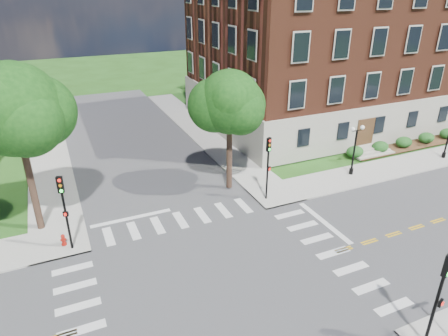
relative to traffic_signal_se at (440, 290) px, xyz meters
name	(u,v)px	position (x,y,z in m)	size (l,w,h in m)	color
ground	(223,287)	(-6.66, 7.12, -3.19)	(160.00, 160.00, 0.00)	#234814
road_ew	(223,287)	(-6.66, 7.12, -3.18)	(90.00, 12.00, 0.01)	#3D3D3F
road_ns	(223,287)	(-6.66, 7.12, -3.18)	(12.00, 90.00, 0.01)	#3D3D3F
sidewalk_ne	(302,145)	(8.72, 22.49, -3.13)	(34.00, 34.00, 0.12)	#9E9B93
crosswalk_east	(333,253)	(0.54, 7.12, -3.19)	(2.20, 10.20, 0.02)	silver
stop_bar_east	(324,222)	(2.14, 10.12, -3.19)	(0.40, 5.50, 0.00)	silver
main_building	(339,46)	(17.34, 29.11, 5.15)	(30.60, 22.40, 16.50)	#A29E8F
shrub_row	(425,144)	(20.34, 17.92, -3.19)	(18.00, 2.00, 1.30)	#194517
tree_c	(15,110)	(-15.34, 17.02, 4.89)	(5.49, 5.49, 10.74)	#322419
tree_d	(230,103)	(-1.65, 17.26, 3.73)	(4.65, 4.65, 9.16)	#322419
traffic_signal_se	(440,290)	(0.00, 0.00, 0.00)	(0.38, 0.45, 4.80)	black
traffic_signal_ne	(268,161)	(0.09, 14.42, 0.00)	(0.38, 0.46, 4.80)	black
traffic_signal_nw	(64,204)	(-13.68, 13.81, 0.00)	(0.38, 0.46, 4.80)	black
twin_lamp_west	(355,147)	(8.68, 15.22, -0.66)	(1.36, 0.36, 4.23)	black
fire_hydrant	(63,240)	(-14.10, 14.35, -2.72)	(0.35, 0.35, 0.75)	maroon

